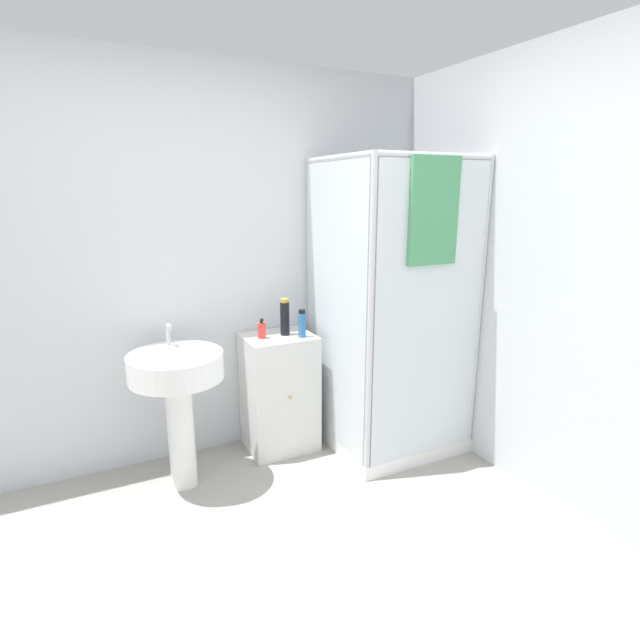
{
  "coord_description": "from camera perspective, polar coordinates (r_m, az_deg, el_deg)",
  "views": [
    {
      "loc": [
        -0.62,
        -1.48,
        1.73
      ],
      "look_at": [
        0.68,
        1.15,
        0.97
      ],
      "focal_mm": 28.0,
      "sensor_mm": 36.0,
      "label": 1
    }
  ],
  "objects": [
    {
      "name": "sink",
      "position": [
        3.01,
        -15.99,
        -7.16
      ],
      "size": [
        0.54,
        0.54,
        0.97
      ],
      "color": "white",
      "rests_on": "ground_plane"
    },
    {
      "name": "wall_right",
      "position": [
        2.79,
        30.8,
        2.62
      ],
      "size": [
        0.06,
        6.4,
        2.5
      ],
      "primitive_type": "cube",
      "color": "silver",
      "rests_on": "ground_plane"
    },
    {
      "name": "shampoo_bottle_blue",
      "position": [
        3.23,
        -2.07,
        -0.44
      ],
      "size": [
        0.05,
        0.05,
        0.18
      ],
      "color": "#2D66A3",
      "rests_on": "vanity_cabinet"
    },
    {
      "name": "shampoo_bottle_tall_black",
      "position": [
        3.28,
        -4.05,
        0.3
      ],
      "size": [
        0.06,
        0.06,
        0.24
      ],
      "color": "black",
      "rests_on": "vanity_cabinet"
    },
    {
      "name": "shower_enclosure",
      "position": [
        3.42,
        7.64,
        -5.88
      ],
      "size": [
        0.85,
        0.88,
        1.94
      ],
      "color": "white",
      "rests_on": "ground_plane"
    },
    {
      "name": "vanity_cabinet",
      "position": [
        3.43,
        -4.68,
        -8.22
      ],
      "size": [
        0.45,
        0.4,
        0.8
      ],
      "color": "silver",
      "rests_on": "ground_plane"
    },
    {
      "name": "wall_back",
      "position": [
        3.27,
        -15.13,
        5.66
      ],
      "size": [
        6.4,
        0.06,
        2.5
      ],
      "primitive_type": "cube",
      "color": "silver",
      "rests_on": "ground_plane"
    },
    {
      "name": "soap_dispenser",
      "position": [
        3.24,
        -6.7,
        -1.17
      ],
      "size": [
        0.05,
        0.05,
        0.13
      ],
      "color": "red",
      "rests_on": "vanity_cabinet"
    },
    {
      "name": "ground_plane",
      "position": [
        2.36,
        -2.83,
        -32.66
      ],
      "size": [
        12.0,
        12.0,
        0.0
      ],
      "primitive_type": "plane",
      "color": "#9E9B93"
    }
  ]
}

